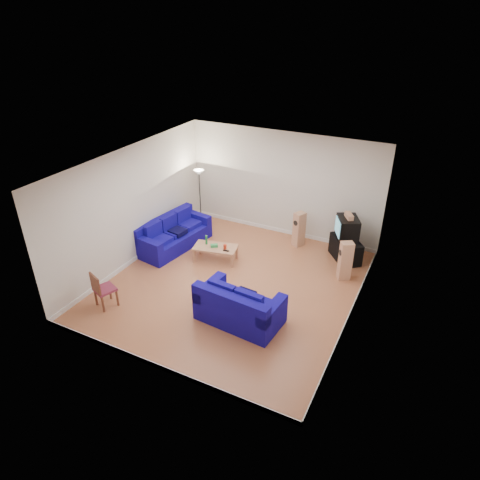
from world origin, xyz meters
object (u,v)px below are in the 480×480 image
at_px(sofa_three_seat, 173,236).
at_px(tv_stand, 345,249).
at_px(sofa_loveseat, 238,309).
at_px(coffee_table, 215,248).
at_px(television, 347,227).

bearing_deg(sofa_three_seat, tv_stand, 116.86).
bearing_deg(tv_stand, sofa_three_seat, -110.11).
relative_size(sofa_three_seat, sofa_loveseat, 1.25).
distance_m(coffee_table, tv_stand, 3.63).
distance_m(sofa_loveseat, tv_stand, 4.05).
bearing_deg(sofa_loveseat, tv_stand, 74.06).
xyz_separation_m(sofa_three_seat, tv_stand, (4.74, 1.54, -0.02)).
height_order(sofa_three_seat, television, television).
distance_m(coffee_table, television, 3.65).
bearing_deg(television, coffee_table, -88.09).
distance_m(tv_stand, television, 0.69).
height_order(coffee_table, tv_stand, tv_stand).
xyz_separation_m(sofa_three_seat, sofa_loveseat, (3.30, -2.24, 0.02)).
xyz_separation_m(sofa_three_seat, coffee_table, (1.53, -0.15, 0.05)).
xyz_separation_m(sofa_three_seat, television, (4.71, 1.53, 0.67)).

